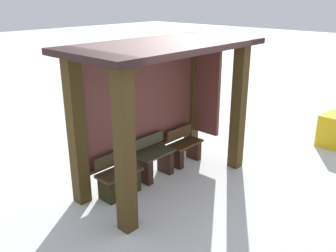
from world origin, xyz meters
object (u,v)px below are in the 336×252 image
(bus_shelter, at_px, (162,87))
(bench_center_inside, at_px, (154,161))
(grit_bin, at_px, (335,130))
(bench_right_inside, at_px, (184,149))
(bench_left_inside, at_px, (119,178))

(bus_shelter, distance_m, bench_center_inside, 1.39)
(grit_bin, bearing_deg, bus_shelter, 154.71)
(bench_right_inside, bearing_deg, bench_center_inside, -179.90)
(bench_center_inside, bearing_deg, bench_left_inside, 179.95)
(bench_center_inside, relative_size, bench_right_inside, 1.04)
(bus_shelter, height_order, grit_bin, bus_shelter)
(bench_center_inside, xyz_separation_m, bench_right_inside, (0.85, 0.00, -0.03))
(bus_shelter, relative_size, bench_center_inside, 4.28)
(bench_left_inside, xyz_separation_m, grit_bin, (4.65, -1.88, 0.06))
(bus_shelter, relative_size, bench_right_inside, 4.47)
(bench_right_inside, bearing_deg, bus_shelter, -170.66)
(bench_center_inside, height_order, bench_right_inside, bench_center_inside)
(bench_center_inside, bearing_deg, bench_right_inside, 0.10)
(bench_left_inside, distance_m, bench_center_inside, 0.85)
(grit_bin, bearing_deg, bench_left_inside, 157.96)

